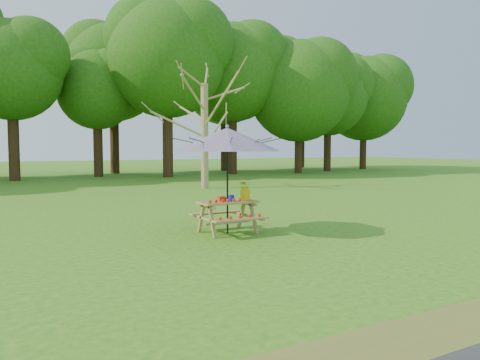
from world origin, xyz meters
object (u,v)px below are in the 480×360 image
patio_umbrella (227,139)px  picnic_table (228,217)px  bare_tree (204,40)px  flower_bucket (245,188)px

patio_umbrella → picnic_table: bearing=-95.2°
bare_tree → flower_bucket: (-3.73, -9.99, -5.48)m
patio_umbrella → flower_bucket: size_ratio=6.36×
bare_tree → patio_umbrella: 11.70m
bare_tree → flower_bucket: bare_tree is taller
bare_tree → picnic_table: bearing=-112.6°
bare_tree → picnic_table: bare_tree is taller
picnic_table → bare_tree: bearing=67.4°
bare_tree → patio_umbrella: (-4.16, -10.00, -4.45)m
patio_umbrella → flower_bucket: 1.12m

